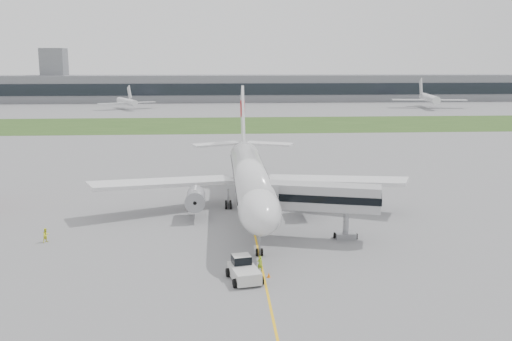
{
  "coord_description": "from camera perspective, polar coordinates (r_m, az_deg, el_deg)",
  "views": [
    {
      "loc": [
        -4.69,
        -78.51,
        22.79
      ],
      "look_at": [
        0.75,
        2.0,
        6.87
      ],
      "focal_mm": 40.0,
      "sensor_mm": 36.0,
      "label": 1
    }
  ],
  "objects": [
    {
      "name": "distant_aircraft_left",
      "position": [
        267.2,
        -12.75,
        5.99
      ],
      "size": [
        33.91,
        32.48,
        10.09
      ],
      "primitive_type": null,
      "rotation": [
        0.0,
        0.0,
        0.45
      ],
      "color": "silver",
      "rests_on": "ground"
    },
    {
      "name": "pushback_tug",
      "position": [
        60.48,
        -1.26,
        -9.87
      ],
      "size": [
        3.91,
        5.06,
        2.36
      ],
      "rotation": [
        0.0,
        0.0,
        0.21
      ],
      "color": "silver",
      "rests_on": "ground"
    },
    {
      "name": "ground_crew_near",
      "position": [
        62.69,
        0.4,
        -9.29
      ],
      "size": [
        0.76,
        0.64,
        1.77
      ],
      "primitive_type": "imported",
      "rotation": [
        0.0,
        0.0,
        3.55
      ],
      "color": "#9DCB21",
      "rests_on": "ground"
    },
    {
      "name": "safety_cone_right",
      "position": [
        61.3,
        1.28,
        -10.4
      ],
      "size": [
        0.4,
        0.4,
        0.54
      ],
      "primitive_type": "cone",
      "color": "orange",
      "rests_on": "ground"
    },
    {
      "name": "grass_strip",
      "position": [
        199.87,
        -2.51,
        4.6
      ],
      "size": [
        600.0,
        50.0,
        0.02
      ],
      "primitive_type": "cube",
      "color": "#29481B",
      "rests_on": "ground"
    },
    {
      "name": "ground_crew_far",
      "position": [
        76.89,
        -20.26,
        -6.09
      ],
      "size": [
        1.09,
        1.12,
        1.82
      ],
      "primitive_type": "imported",
      "rotation": [
        0.0,
        0.0,
        0.89
      ],
      "color": "yellow",
      "rests_on": "ground"
    },
    {
      "name": "apron_markings",
      "position": [
        77.1,
        -0.21,
        -6.03
      ],
      "size": [
        70.0,
        70.0,
        0.04
      ],
      "primitive_type": null,
      "color": "yellow",
      "rests_on": "ground"
    },
    {
      "name": "ground",
      "position": [
        81.88,
        -0.43,
        -5.0
      ],
      "size": [
        600.0,
        600.0,
        0.0
      ],
      "primitive_type": "plane",
      "color": "gray",
      "rests_on": "ground"
    },
    {
      "name": "distant_aircraft_right",
      "position": [
        279.3,
        16.89,
        6.0
      ],
      "size": [
        38.07,
        34.72,
        12.99
      ],
      "primitive_type": null,
      "rotation": [
        0.0,
        0.0,
        -0.15
      ],
      "color": "silver",
      "rests_on": "ground"
    },
    {
      "name": "safety_cone_left",
      "position": [
        59.54,
        -1.96,
        -11.05
      ],
      "size": [
        0.42,
        0.42,
        0.58
      ],
      "primitive_type": "cone",
      "color": "orange",
      "rests_on": "ground"
    },
    {
      "name": "control_tower",
      "position": [
        322.82,
        -19.31,
        6.49
      ],
      "size": [
        12.0,
        12.0,
        56.0
      ],
      "primitive_type": null,
      "color": "gray",
      "rests_on": "ground"
    },
    {
      "name": "jet_bridge",
      "position": [
        72.86,
        5.77,
        -2.68
      ],
      "size": [
        16.04,
        7.19,
        7.34
      ],
      "rotation": [
        0.0,
        0.0,
        -0.27
      ],
      "color": "#9A9A9D",
      "rests_on": "ground"
    },
    {
      "name": "terminal_building",
      "position": [
        308.82,
        -3.03,
        8.21
      ],
      "size": [
        320.0,
        22.3,
        14.0
      ],
      "color": "gray",
      "rests_on": "ground"
    },
    {
      "name": "airliner",
      "position": [
        85.25,
        -0.64,
        -0.43
      ],
      "size": [
        48.13,
        53.95,
        17.88
      ],
      "color": "silver",
      "rests_on": "ground"
    }
  ]
}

